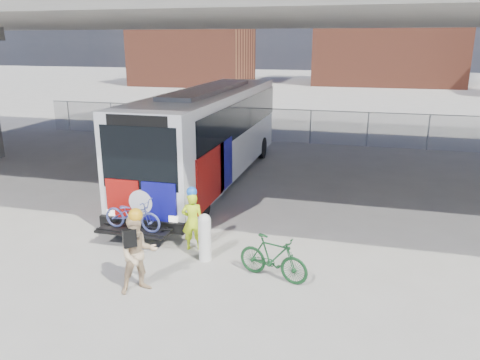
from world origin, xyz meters
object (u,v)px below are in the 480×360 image
(bus, at_px, (210,128))
(bollard, at_px, (205,236))
(cyclist_tan, at_px, (138,253))
(bike_parked, at_px, (273,258))
(cyclist_hivis, at_px, (193,220))

(bus, height_order, bollard, bus)
(bus, bearing_deg, bollard, -72.73)
(bus, xyz_separation_m, bollard, (2.13, -6.86, -1.44))
(cyclist_tan, xyz_separation_m, bike_parked, (2.75, 1.33, -0.39))
(cyclist_hivis, bearing_deg, bollard, 120.83)
(bike_parked, bearing_deg, cyclist_tan, 132.10)
(cyclist_hivis, distance_m, cyclist_tan, 2.40)
(cyclist_tan, bearing_deg, bollard, 23.37)
(cyclist_hivis, distance_m, bike_parked, 2.62)
(cyclist_tan, distance_m, bike_parked, 3.08)
(bike_parked, bearing_deg, bus, 44.80)
(bus, xyz_separation_m, cyclist_hivis, (1.61, -6.33, -1.27))
(bus, distance_m, bollard, 7.32)
(bollard, xyz_separation_m, bike_parked, (1.86, -0.52, -0.13))
(cyclist_hivis, height_order, bike_parked, cyclist_hivis)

